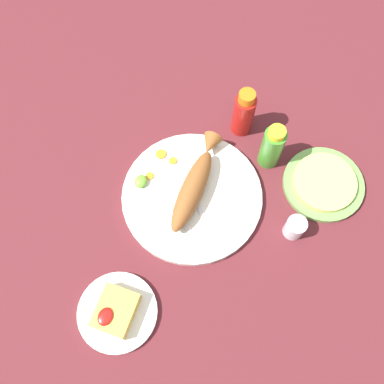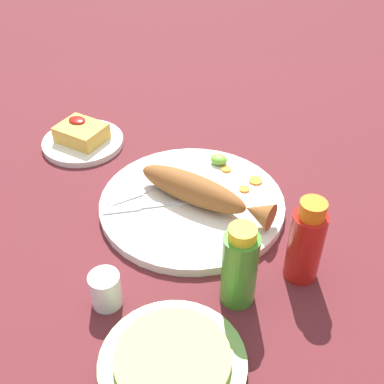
# 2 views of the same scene
# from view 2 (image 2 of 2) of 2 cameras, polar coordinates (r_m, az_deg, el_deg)

# --- Properties ---
(ground_plane) EXTENTS (4.00, 4.00, 0.00)m
(ground_plane) POSITION_cam_2_polar(r_m,az_deg,el_deg) (0.93, 0.00, -1.82)
(ground_plane) COLOR #561E23
(main_plate) EXTENTS (0.35, 0.35, 0.02)m
(main_plate) POSITION_cam_2_polar(r_m,az_deg,el_deg) (0.92, 0.00, -1.40)
(main_plate) COLOR silver
(main_plate) RESTS_ON ground_plane
(fried_fish) EXTENTS (0.28, 0.06, 0.06)m
(fried_fish) POSITION_cam_2_polar(r_m,az_deg,el_deg) (0.89, 1.08, 0.00)
(fried_fish) COLOR brown
(fried_fish) RESTS_ON main_plate
(fork_near) EXTENTS (0.15, 0.13, 0.00)m
(fork_near) POSITION_cam_2_polar(r_m,az_deg,el_deg) (0.90, -5.59, -1.72)
(fork_near) COLOR silver
(fork_near) RESTS_ON main_plate
(fork_far) EXTENTS (0.11, 0.17, 0.00)m
(fork_far) POSITION_cam_2_polar(r_m,az_deg,el_deg) (0.94, -5.44, 0.14)
(fork_far) COLOR silver
(fork_far) RESTS_ON main_plate
(carrot_slice_near) EXTENTS (0.03, 0.03, 0.00)m
(carrot_slice_near) POSITION_cam_2_polar(r_m,az_deg,el_deg) (0.97, 7.54, 1.36)
(carrot_slice_near) COLOR orange
(carrot_slice_near) RESTS_ON main_plate
(carrot_slice_mid) EXTENTS (0.02, 0.02, 0.00)m
(carrot_slice_mid) POSITION_cam_2_polar(r_m,az_deg,el_deg) (0.95, 6.22, 0.35)
(carrot_slice_mid) COLOR orange
(carrot_slice_mid) RESTS_ON main_plate
(carrot_slice_far) EXTENTS (0.02, 0.02, 0.00)m
(carrot_slice_far) POSITION_cam_2_polar(r_m,az_deg,el_deg) (0.99, 4.07, 2.71)
(carrot_slice_far) COLOR orange
(carrot_slice_far) RESTS_ON main_plate
(lime_wedge_main) EXTENTS (0.04, 0.03, 0.02)m
(lime_wedge_main) POSITION_cam_2_polar(r_m,az_deg,el_deg) (1.01, 3.20, 3.88)
(lime_wedge_main) COLOR #6BB233
(lime_wedge_main) RESTS_ON main_plate
(hot_sauce_bottle_red) EXTENTS (0.06, 0.06, 0.15)m
(hot_sauce_bottle_red) POSITION_cam_2_polar(r_m,az_deg,el_deg) (0.78, 13.33, -5.87)
(hot_sauce_bottle_red) COLOR #B21914
(hot_sauce_bottle_red) RESTS_ON ground_plane
(hot_sauce_bottle_green) EXTENTS (0.06, 0.06, 0.15)m
(hot_sauce_bottle_green) POSITION_cam_2_polar(r_m,az_deg,el_deg) (0.73, 5.65, -8.78)
(hot_sauce_bottle_green) COLOR #3D8428
(hot_sauce_bottle_green) RESTS_ON ground_plane
(salt_cup) EXTENTS (0.05, 0.05, 0.06)m
(salt_cup) POSITION_cam_2_polar(r_m,az_deg,el_deg) (0.76, -10.40, -11.38)
(salt_cup) COLOR silver
(salt_cup) RESTS_ON ground_plane
(side_plate_fries) EXTENTS (0.18, 0.18, 0.01)m
(side_plate_fries) POSITION_cam_2_polar(r_m,az_deg,el_deg) (1.13, -12.78, 5.77)
(side_plate_fries) COLOR silver
(side_plate_fries) RESTS_ON ground_plane
(fries_pile) EXTENTS (0.10, 0.08, 0.04)m
(fries_pile) POSITION_cam_2_polar(r_m,az_deg,el_deg) (1.11, -12.98, 6.89)
(fries_pile) COLOR gold
(fries_pile) RESTS_ON side_plate_fries
(tortilla_plate) EXTENTS (0.21, 0.21, 0.01)m
(tortilla_plate) POSITION_cam_2_polar(r_m,az_deg,el_deg) (0.70, -2.31, -19.63)
(tortilla_plate) COLOR #6B9E4C
(tortilla_plate) RESTS_ON ground_plane
(tortilla_stack) EXTENTS (0.16, 0.16, 0.01)m
(tortilla_stack) POSITION_cam_2_polar(r_m,az_deg,el_deg) (0.69, -2.33, -19.07)
(tortilla_stack) COLOR #E0C666
(tortilla_stack) RESTS_ON tortilla_plate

